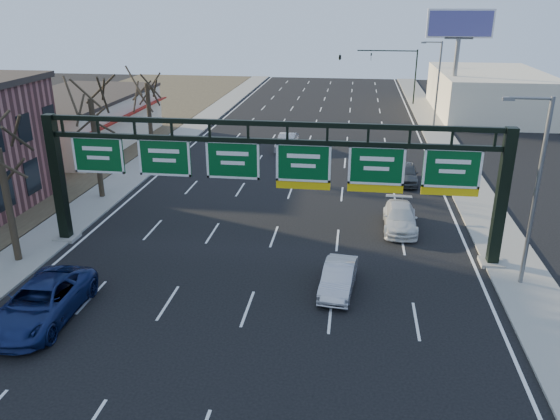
# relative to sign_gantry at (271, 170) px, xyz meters

# --- Properties ---
(ground) EXTENTS (160.00, 160.00, 0.00)m
(ground) POSITION_rel_sign_gantry_xyz_m (-0.16, -8.00, -4.63)
(ground) COLOR black
(ground) RESTS_ON ground
(sidewalk_left) EXTENTS (3.00, 120.00, 0.12)m
(sidewalk_left) POSITION_rel_sign_gantry_xyz_m (-12.96, 12.00, -4.57)
(sidewalk_left) COLOR gray
(sidewalk_left) RESTS_ON ground
(sidewalk_right) EXTENTS (3.00, 120.00, 0.12)m
(sidewalk_right) POSITION_rel_sign_gantry_xyz_m (12.64, 12.00, -4.57)
(sidewalk_right) COLOR gray
(sidewalk_right) RESTS_ON ground
(lane_markings) EXTENTS (21.60, 120.00, 0.01)m
(lane_markings) POSITION_rel_sign_gantry_xyz_m (-0.16, 12.00, -4.62)
(lane_markings) COLOR white
(lane_markings) RESTS_ON ground
(sign_gantry) EXTENTS (24.60, 1.20, 7.20)m
(sign_gantry) POSITION_rel_sign_gantry_xyz_m (0.00, 0.00, 0.00)
(sign_gantry) COLOR black
(sign_gantry) RESTS_ON ground
(cream_strip) EXTENTS (10.90, 18.40, 4.70)m
(cream_strip) POSITION_rel_sign_gantry_xyz_m (-21.64, 21.00, -2.27)
(cream_strip) COLOR beige
(cream_strip) RESTS_ON ground
(building_right_distant) EXTENTS (12.00, 20.00, 5.00)m
(building_right_distant) POSITION_rel_sign_gantry_xyz_m (19.84, 42.00, -2.13)
(building_right_distant) COLOR beige
(building_right_distant) RESTS_ON ground
(tree_mid) EXTENTS (3.60, 3.60, 9.24)m
(tree_mid) POSITION_rel_sign_gantry_xyz_m (-12.96, 7.00, 3.23)
(tree_mid) COLOR #33291C
(tree_mid) RESTS_ON sidewalk_left
(tree_far) EXTENTS (3.60, 3.60, 8.86)m
(tree_far) POSITION_rel_sign_gantry_xyz_m (-12.96, 17.00, 2.86)
(tree_far) COLOR #33291C
(tree_far) RESTS_ON sidewalk_left
(streetlight_near) EXTENTS (2.15, 0.22, 9.00)m
(streetlight_near) POSITION_rel_sign_gantry_xyz_m (12.31, -2.00, 0.45)
(streetlight_near) COLOR slate
(streetlight_near) RESTS_ON sidewalk_right
(streetlight_far) EXTENTS (2.15, 0.22, 9.00)m
(streetlight_far) POSITION_rel_sign_gantry_xyz_m (12.31, 32.00, 0.45)
(streetlight_far) COLOR slate
(streetlight_far) RESTS_ON sidewalk_right
(billboard_right) EXTENTS (7.00, 0.50, 12.00)m
(billboard_right) POSITION_rel_sign_gantry_xyz_m (14.84, 36.98, 4.43)
(billboard_right) COLOR slate
(billboard_right) RESTS_ON ground
(traffic_signal_mast) EXTENTS (10.16, 0.54, 7.00)m
(traffic_signal_mast) POSITION_rel_sign_gantry_xyz_m (5.53, 47.00, 0.87)
(traffic_signal_mast) COLOR black
(traffic_signal_mast) RESTS_ON ground
(car_blue_suv) EXTENTS (2.87, 6.01, 1.65)m
(car_blue_suv) POSITION_rel_sign_gantry_xyz_m (-8.64, -8.06, -3.80)
(car_blue_suv) COLOR navy
(car_blue_suv) RESTS_ON ground
(car_silver_sedan) EXTENTS (1.79, 4.15, 1.33)m
(car_silver_sedan) POSITION_rel_sign_gantry_xyz_m (3.76, -3.82, -3.97)
(car_silver_sedan) COLOR #AFAEB3
(car_silver_sedan) RESTS_ON ground
(car_white_wagon) EXTENTS (2.02, 4.78, 1.38)m
(car_white_wagon) POSITION_rel_sign_gantry_xyz_m (7.11, 4.22, -3.94)
(car_white_wagon) COLOR silver
(car_white_wagon) RESTS_ON ground
(car_grey_far) EXTENTS (1.87, 4.36, 1.47)m
(car_grey_far) POSITION_rel_sign_gantry_xyz_m (8.13, 13.35, -3.90)
(car_grey_far) COLOR #3E4143
(car_grey_far) RESTS_ON ground
(car_silver_distant) EXTENTS (1.78, 4.43, 1.43)m
(car_silver_distant) POSITION_rel_sign_gantry_xyz_m (-1.89, 21.68, -3.91)
(car_silver_distant) COLOR #9E9EA3
(car_silver_distant) RESTS_ON ground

